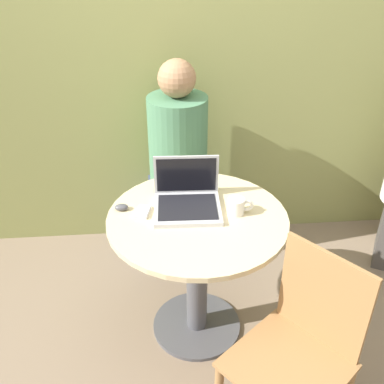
{
  "coord_description": "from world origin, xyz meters",
  "views": [
    {
      "loc": [
        -0.17,
        -1.67,
        1.87
      ],
      "look_at": [
        -0.02,
        0.05,
        0.81
      ],
      "focal_mm": 42.0,
      "sensor_mm": 36.0,
      "label": 1
    }
  ],
  "objects_px": {
    "cell_phone": "(143,212)",
    "person_seated": "(177,177)",
    "laptop": "(187,199)",
    "chair_empty": "(298,352)"
  },
  "relations": [
    {
      "from": "cell_phone",
      "to": "person_seated",
      "type": "xyz_separation_m",
      "value": [
        0.19,
        0.65,
        -0.19
      ]
    },
    {
      "from": "laptop",
      "to": "person_seated",
      "type": "height_order",
      "value": "person_seated"
    },
    {
      "from": "chair_empty",
      "to": "person_seated",
      "type": "distance_m",
      "value": 1.32
    },
    {
      "from": "laptop",
      "to": "cell_phone",
      "type": "xyz_separation_m",
      "value": [
        -0.21,
        -0.04,
        -0.03
      ]
    },
    {
      "from": "cell_phone",
      "to": "person_seated",
      "type": "relative_size",
      "value": 0.09
    },
    {
      "from": "cell_phone",
      "to": "chair_empty",
      "type": "relative_size",
      "value": 0.13
    },
    {
      "from": "cell_phone",
      "to": "laptop",
      "type": "bearing_deg",
      "value": 10.93
    },
    {
      "from": "chair_empty",
      "to": "person_seated",
      "type": "height_order",
      "value": "person_seated"
    },
    {
      "from": "chair_empty",
      "to": "person_seated",
      "type": "relative_size",
      "value": 0.68
    },
    {
      "from": "cell_phone",
      "to": "person_seated",
      "type": "distance_m",
      "value": 0.71
    }
  ]
}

